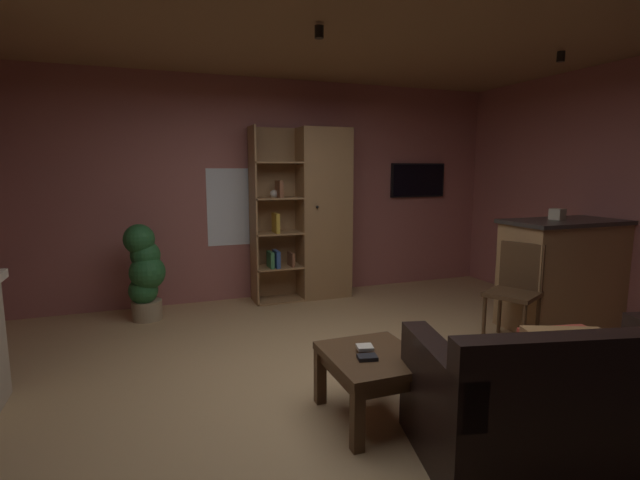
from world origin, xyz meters
name	(u,v)px	position (x,y,z in m)	size (l,w,h in m)	color
floor	(339,387)	(0.00, 0.00, -0.01)	(6.53, 5.32, 0.02)	tan
wall_back	(255,190)	(0.00, 2.69, 1.34)	(6.65, 0.06, 2.69)	#9E5B56
ceiling	(341,2)	(0.00, 0.00, 2.70)	(6.53, 5.32, 0.02)	#8E6B47
window_pane_back	(233,207)	(-0.28, 2.66, 1.15)	(0.63, 0.01, 0.93)	white
bookshelf_cabinet	(317,215)	(0.72, 2.42, 1.04)	(1.22, 0.41, 2.10)	#997047
kitchen_bar_counter	(572,272)	(2.81, 0.48, 0.55)	(1.52, 0.65, 1.10)	#997047
tissue_box	(557,214)	(2.61, 0.53, 1.16)	(0.12, 0.12, 0.11)	#BFB299
leather_couch	(568,406)	(0.86, -1.25, 0.31)	(1.80, 1.20, 0.84)	black
coffee_table	(373,367)	(0.03, -0.48, 0.35)	(0.58, 0.69, 0.43)	#4C331E
table_book_0	(367,357)	(-0.04, -0.55, 0.45)	(0.12, 0.09, 0.02)	black
table_book_1	(365,347)	(-0.01, -0.44, 0.47)	(0.10, 0.10, 0.02)	beige
dining_chair	(516,285)	(1.93, 0.31, 0.53)	(0.56, 0.56, 0.92)	#4C331E
potted_floor_plant	(145,271)	(-1.33, 2.17, 0.54)	(0.41, 0.38, 1.04)	#9E896B
wall_mounted_tv	(418,180)	(2.29, 2.63, 1.45)	(0.82, 0.06, 0.46)	black
track_light_spot_1	(319,32)	(0.00, 0.42, 2.62)	(0.07, 0.07, 0.09)	black
track_light_spot_2	(561,57)	(2.33, 0.37, 2.62)	(0.07, 0.07, 0.09)	black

